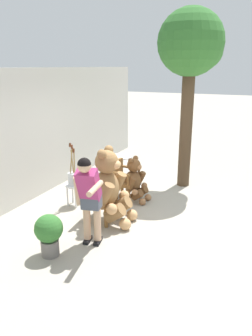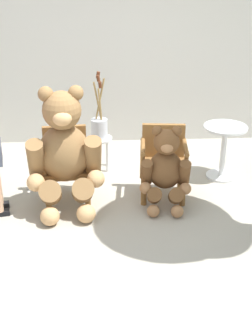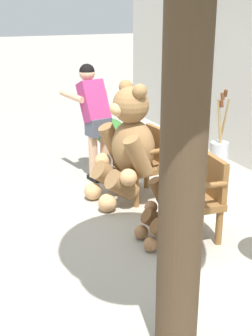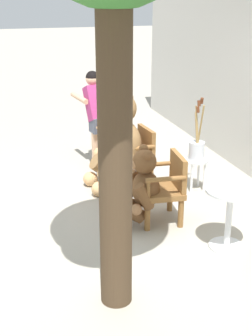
{
  "view_description": "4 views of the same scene",
  "coord_description": "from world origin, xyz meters",
  "views": [
    {
      "loc": [
        -5.59,
        -2.31,
        2.83
      ],
      "look_at": [
        0.22,
        0.27,
        0.84
      ],
      "focal_mm": 35.0,
      "sensor_mm": 36.0,
      "label": 1
    },
    {
      "loc": [
        -0.13,
        -4.6,
        2.8
      ],
      "look_at": [
        0.11,
        -0.03,
        0.63
      ],
      "focal_mm": 50.0,
      "sensor_mm": 36.0,
      "label": 2
    },
    {
      "loc": [
        4.31,
        -1.89,
        2.31
      ],
      "look_at": [
        0.0,
        -0.02,
        0.64
      ],
      "focal_mm": 50.0,
      "sensor_mm": 36.0,
      "label": 3
    },
    {
      "loc": [
        5.53,
        -1.47,
        2.75
      ],
      "look_at": [
        0.29,
        0.11,
        0.63
      ],
      "focal_mm": 50.0,
      "sensor_mm": 36.0,
      "label": 4
    }
  ],
  "objects": [
    {
      "name": "person_visitor",
      "position": [
        -1.46,
        0.16,
        0.92
      ],
      "size": [
        0.74,
        0.57,
        1.54
      ],
      "color": "black",
      "rests_on": "ground"
    },
    {
      "name": "ground_plane",
      "position": [
        0.0,
        0.0,
        0.0
      ],
      "size": [
        60.0,
        60.0,
        0.0
      ],
      "primitive_type": "plane",
      "color": "#A8A091"
    },
    {
      "name": "teddy_bear_large",
      "position": [
        -0.57,
        0.25,
        0.71
      ],
      "size": [
        0.87,
        0.85,
        1.45
      ],
      "color": "olive",
      "rests_on": "ground"
    },
    {
      "name": "white_stool",
      "position": [
        -0.18,
        1.29,
        0.36
      ],
      "size": [
        0.34,
        0.34,
        0.46
      ],
      "color": "silver",
      "rests_on": "ground"
    },
    {
      "name": "teddy_bear_small",
      "position": [
        0.58,
        0.22,
        0.48
      ],
      "size": [
        0.6,
        0.58,
        0.99
      ],
      "color": "brown",
      "rests_on": "ground"
    },
    {
      "name": "back_wall",
      "position": [
        0.0,
        2.4,
        1.4
      ],
      "size": [
        10.0,
        0.16,
        2.8
      ],
      "primitive_type": "cube",
      "color": "beige",
      "rests_on": "ground"
    },
    {
      "name": "wooden_chair_right",
      "position": [
        0.59,
        0.51,
        0.46
      ],
      "size": [
        0.6,
        0.57,
        0.86
      ],
      "color": "brown",
      "rests_on": "ground"
    },
    {
      "name": "patio_tree",
      "position": [
        2.05,
        -0.53,
        3.19
      ],
      "size": [
        1.55,
        1.48,
        4.06
      ],
      "color": "#473523",
      "rests_on": "ground"
    },
    {
      "name": "round_side_table",
      "position": [
        1.43,
        0.95,
        0.45
      ],
      "size": [
        0.56,
        0.56,
        0.72
      ],
      "color": "silver",
      "rests_on": "ground"
    },
    {
      "name": "wooden_chair_left",
      "position": [
        -0.59,
        0.51,
        0.46
      ],
      "size": [
        0.6,
        0.57,
        0.86
      ],
      "color": "brown",
      "rests_on": "ground"
    },
    {
      "name": "potted_plant",
      "position": [
        -1.97,
        0.59,
        0.4
      ],
      "size": [
        0.44,
        0.44,
        0.68
      ],
      "color": "slate",
      "rests_on": "ground"
    },
    {
      "name": "brush_bucket",
      "position": [
        -0.18,
        1.29,
        0.64
      ],
      "size": [
        0.22,
        0.22,
        0.89
      ],
      "color": "silver",
      "rests_on": "white_stool"
    }
  ]
}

